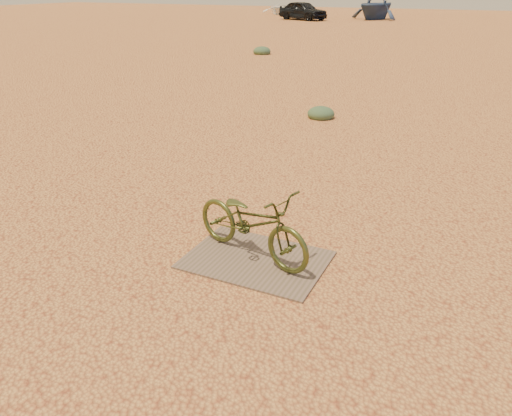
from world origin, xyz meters
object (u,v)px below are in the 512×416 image
at_px(boat_far_left, 377,4).
at_px(bicycle, 252,222).
at_px(plywood_board, 256,260).
at_px(car, 303,10).
at_px(boat_near_left, 287,9).

bearing_deg(boat_far_left, bicycle, -60.22).
height_order(plywood_board, car, car).
height_order(car, boat_near_left, car).
xyz_separation_m(plywood_board, bicycle, (-0.07, 0.05, 0.41)).
bearing_deg(boat_near_left, car, -101.32).
relative_size(bicycle, car, 0.36).
bearing_deg(boat_far_left, boat_near_left, -178.87).
height_order(car, boat_far_left, boat_far_left).
bearing_deg(car, plywood_board, -138.14).
xyz_separation_m(bicycle, boat_far_left, (-7.96, 39.14, 0.78)).
height_order(plywood_board, bicycle, bicycle).
distance_m(plywood_board, boat_near_left, 45.29).
xyz_separation_m(boat_near_left, boat_far_left, (8.98, -2.77, 0.68)).
relative_size(bicycle, boat_near_left, 0.30).
bearing_deg(car, bicycle, -138.21).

